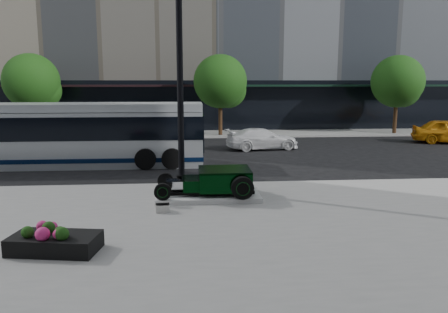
{
  "coord_description": "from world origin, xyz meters",
  "views": [
    {
      "loc": [
        -1.21,
        -18.26,
        3.95
      ],
      "look_at": [
        0.04,
        -2.45,
        1.2
      ],
      "focal_mm": 35.0,
      "sensor_mm": 36.0,
      "label": 1
    }
  ],
  "objects": [
    {
      "name": "info_plaque",
      "position": [
        -2.04,
        -5.67,
        0.24
      ],
      "size": [
        0.42,
        0.33,
        0.31
      ],
      "color": "silver",
      "rests_on": "sidewalk_near"
    },
    {
      "name": "lamppost",
      "position": [
        -1.52,
        -2.64,
        3.53
      ],
      "size": [
        0.41,
        0.41,
        7.37
      ],
      "color": "black",
      "rests_on": "sidewalk_near"
    },
    {
      "name": "sidewalk_far",
      "position": [
        0.0,
        14.0,
        0.06
      ],
      "size": [
        70.0,
        4.0,
        0.12
      ],
      "primitive_type": "cube",
      "color": "gray",
      "rests_on": "ground"
    },
    {
      "name": "transit_bus",
      "position": [
        -6.6,
        2.59,
        1.49
      ],
      "size": [
        12.12,
        2.88,
        2.92
      ],
      "color": "silver",
      "rests_on": "ground"
    },
    {
      "name": "hot_rod",
      "position": [
        -0.29,
        -4.14,
        0.7
      ],
      "size": [
        3.22,
        2.0,
        0.81
      ],
      "color": "black",
      "rests_on": "display_plinth"
    },
    {
      "name": "flower_planter",
      "position": [
        -4.3,
        -8.56,
        0.35
      ],
      "size": [
        2.09,
        1.28,
        0.63
      ],
      "color": "black",
      "rests_on": "sidewalk_near"
    },
    {
      "name": "street_trees",
      "position": [
        1.15,
        13.07,
        3.77
      ],
      "size": [
        29.8,
        3.8,
        5.7
      ],
      "color": "black",
      "rests_on": "sidewalk_far"
    },
    {
      "name": "white_sedan",
      "position": [
        3.02,
        6.77,
        0.61
      ],
      "size": [
        4.44,
        2.37,
        1.23
      ],
      "primitive_type": "imported",
      "rotation": [
        0.0,
        0.0,
        1.73
      ],
      "color": "white",
      "rests_on": "ground"
    },
    {
      "name": "display_plinth",
      "position": [
        -0.63,
        -4.14,
        0.2
      ],
      "size": [
        3.4,
        1.8,
        0.15
      ],
      "primitive_type": "cube",
      "color": "silver",
      "rests_on": "sidewalk_near"
    },
    {
      "name": "ground",
      "position": [
        0.0,
        0.0,
        0.0
      ],
      "size": [
        120.0,
        120.0,
        0.0
      ],
      "primitive_type": "plane",
      "color": "black",
      "rests_on": "ground"
    },
    {
      "name": "sidewalk_near",
      "position": [
        0.0,
        -10.5,
        0.06
      ],
      "size": [
        70.0,
        17.0,
        0.12
      ],
      "primitive_type": "cube",
      "color": "gray",
      "rests_on": "ground"
    }
  ]
}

